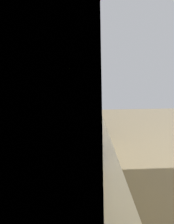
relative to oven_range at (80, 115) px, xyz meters
name	(u,v)px	position (x,y,z in m)	size (l,w,h in m)	color
ground_plane	(170,194)	(-1.66, -1.12, -0.46)	(6.52, 6.52, 0.00)	brown
wall_back	(40,88)	(-1.66, 0.37, 0.91)	(4.19, 0.12, 2.74)	#EADA8A
counter_run	(80,191)	(-2.00, 0.02, -0.01)	(3.38, 0.62, 0.89)	#D9C672
upper_cabinets	(57,45)	(-2.00, 0.15, 1.28)	(2.56, 0.31, 0.57)	#DDC875
oven_range	(80,115)	(0.00, 0.00, 0.00)	(0.63, 0.64, 1.07)	black
microwave	(77,135)	(-1.99, 0.04, 0.57)	(0.50, 0.36, 0.29)	white
bowl	(81,104)	(-0.74, -0.03, 0.46)	(0.13, 0.13, 0.06)	gold
kettle	(82,116)	(-1.35, -0.03, 0.49)	(0.17, 0.13, 0.15)	black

